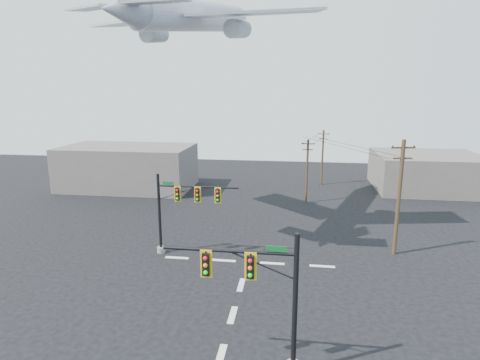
# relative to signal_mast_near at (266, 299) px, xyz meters

# --- Properties ---
(ground) EXTENTS (120.00, 120.00, 0.00)m
(ground) POSITION_rel_signal_mast_near_xyz_m (-2.42, 0.77, -3.93)
(ground) COLOR black
(ground) RESTS_ON ground
(lane_markings) EXTENTS (14.00, 21.20, 0.01)m
(lane_markings) POSITION_rel_signal_mast_near_xyz_m (-2.42, 6.11, -3.92)
(lane_markings) COLOR silver
(lane_markings) RESTS_ON ground
(signal_mast_near) EXTENTS (6.80, 0.81, 7.34)m
(signal_mast_near) POSITION_rel_signal_mast_near_xyz_m (0.00, 0.00, 0.00)
(signal_mast_near) COLOR gray
(signal_mast_near) RESTS_ON ground
(signal_mast_far) EXTENTS (7.14, 0.77, 6.98)m
(signal_mast_far) POSITION_rel_signal_mast_near_xyz_m (-8.38, 13.64, 0.03)
(signal_mast_far) COLOR gray
(signal_mast_far) RESTS_ON ground
(utility_pole_a) EXTENTS (1.97, 0.47, 9.87)m
(utility_pole_a) POSITION_rel_signal_mast_near_xyz_m (9.83, 16.17, 1.23)
(utility_pole_a) COLOR #432F1C
(utility_pole_a) RESTS_ON ground
(utility_pole_b) EXTENTS (1.60, 0.31, 7.91)m
(utility_pole_b) POSITION_rel_signal_mast_near_xyz_m (2.66, 31.48, 0.21)
(utility_pole_b) COLOR #432F1C
(utility_pole_b) RESTS_ON ground
(utility_pole_c) EXTENTS (1.61, 0.61, 8.08)m
(utility_pole_c) POSITION_rel_signal_mast_near_xyz_m (5.12, 41.55, 0.30)
(utility_pole_c) COLOR #432F1C
(utility_pole_c) RESTS_ON ground
(power_lines) EXTENTS (8.79, 25.39, 0.86)m
(power_lines) POSITION_rel_signal_mast_near_xyz_m (5.36, 28.65, 4.00)
(power_lines) COLOR black
(airliner) EXTENTS (23.88, 25.68, 6.79)m
(airliner) POSITION_rel_signal_mast_near_xyz_m (-8.46, 21.09, 16.52)
(airliner) COLOR silver
(building_left) EXTENTS (18.00, 10.00, 6.00)m
(building_left) POSITION_rel_signal_mast_near_xyz_m (-22.42, 35.77, -0.93)
(building_left) COLOR #605A55
(building_left) RESTS_ON ground
(building_right) EXTENTS (14.00, 12.00, 5.00)m
(building_right) POSITION_rel_signal_mast_near_xyz_m (19.58, 40.77, -1.43)
(building_right) COLOR #605A55
(building_right) RESTS_ON ground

